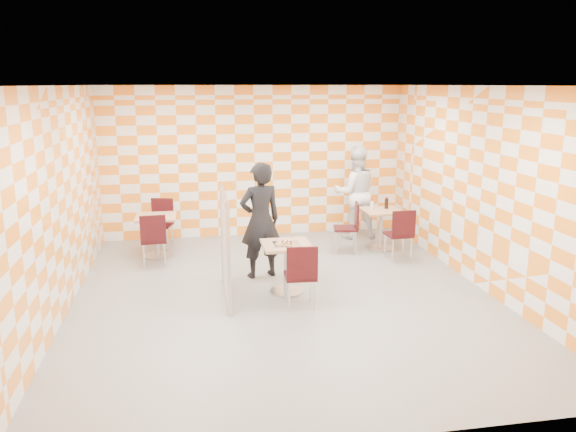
% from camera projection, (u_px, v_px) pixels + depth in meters
% --- Properties ---
extents(room_shell, '(7.00, 7.00, 7.00)m').
position_uv_depth(room_shell, '(277.00, 188.00, 8.38)').
color(room_shell, gray).
rests_on(room_shell, ground).
extents(main_table, '(0.70, 0.70, 0.75)m').
position_uv_depth(main_table, '(286.00, 259.00, 8.23)').
color(main_table, tan).
rests_on(main_table, ground).
extents(second_table, '(0.70, 0.70, 0.75)m').
position_uv_depth(second_table, '(381.00, 222.00, 10.43)').
color(second_table, tan).
rests_on(second_table, ground).
extents(empty_table, '(0.70, 0.70, 0.75)m').
position_uv_depth(empty_table, '(156.00, 229.00, 9.96)').
color(empty_table, tan).
rests_on(empty_table, ground).
extents(chair_main_front, '(0.45, 0.46, 0.92)m').
position_uv_depth(chair_main_front, '(301.00, 272.00, 7.59)').
color(chair_main_front, black).
rests_on(chair_main_front, ground).
extents(chair_second_front, '(0.44, 0.45, 0.92)m').
position_uv_depth(chair_second_front, '(401.00, 231.00, 9.70)').
color(chair_second_front, black).
rests_on(chair_second_front, ground).
extents(chair_second_side, '(0.50, 0.50, 0.92)m').
position_uv_depth(chair_second_side, '(351.00, 223.00, 10.22)').
color(chair_second_side, black).
rests_on(chair_second_side, ground).
extents(chair_empty_near, '(0.45, 0.46, 0.92)m').
position_uv_depth(chair_empty_near, '(153.00, 236.00, 9.36)').
color(chair_empty_near, black).
rests_on(chair_empty_near, ground).
extents(chair_empty_far, '(0.52, 0.52, 0.92)m').
position_uv_depth(chair_empty_far, '(161.00, 219.00, 10.54)').
color(chair_empty_far, black).
rests_on(chair_empty_far, ground).
extents(partition, '(0.08, 1.38, 1.55)m').
position_uv_depth(partition, '(225.00, 246.00, 7.93)').
color(partition, white).
rests_on(partition, ground).
extents(man_dark, '(0.76, 0.59, 1.85)m').
position_uv_depth(man_dark, '(260.00, 220.00, 8.84)').
color(man_dark, black).
rests_on(man_dark, ground).
extents(man_white, '(0.92, 0.74, 1.84)m').
position_uv_depth(man_white, '(355.00, 193.00, 11.14)').
color(man_white, white).
rests_on(man_white, ground).
extents(pizza_on_foil, '(0.40, 0.40, 0.04)m').
position_uv_depth(pizza_on_foil, '(287.00, 243.00, 8.16)').
color(pizza_on_foil, silver).
rests_on(pizza_on_foil, main_table).
extents(sport_bottle, '(0.06, 0.06, 0.20)m').
position_uv_depth(sport_bottle, '(372.00, 205.00, 10.40)').
color(sport_bottle, white).
rests_on(sport_bottle, second_table).
extents(soda_bottle, '(0.07, 0.07, 0.23)m').
position_uv_depth(soda_bottle, '(386.00, 203.00, 10.46)').
color(soda_bottle, black).
rests_on(soda_bottle, second_table).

